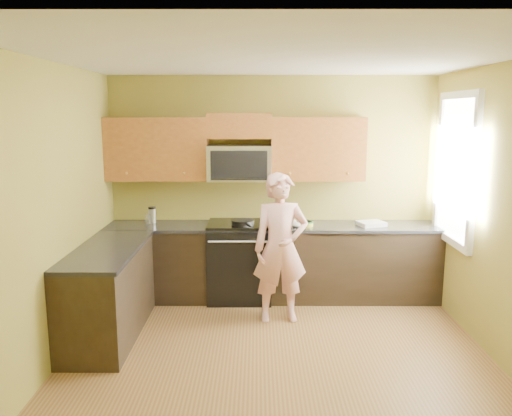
{
  "coord_description": "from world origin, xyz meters",
  "views": [
    {
      "loc": [
        -0.19,
        -4.4,
        2.25
      ],
      "look_at": [
        -0.2,
        1.3,
        1.2
      ],
      "focal_mm": 36.24,
      "sensor_mm": 36.0,
      "label": 1
    }
  ],
  "objects_px": {
    "frying_pan": "(243,225)",
    "butter_tub": "(308,226)",
    "stove": "(240,261)",
    "travel_mug": "(152,223)",
    "microwave": "(240,180)",
    "woman": "(281,248)"
  },
  "relations": [
    {
      "from": "microwave",
      "to": "frying_pan",
      "type": "relative_size",
      "value": 1.6
    },
    {
      "from": "stove",
      "to": "woman",
      "type": "bearing_deg",
      "value": -55.04
    },
    {
      "from": "stove",
      "to": "microwave",
      "type": "bearing_deg",
      "value": 90.0
    },
    {
      "from": "frying_pan",
      "to": "butter_tub",
      "type": "xyz_separation_m",
      "value": [
        0.78,
        0.05,
        -0.03
      ]
    },
    {
      "from": "frying_pan",
      "to": "travel_mug",
      "type": "distance_m",
      "value": 1.15
    },
    {
      "from": "stove",
      "to": "travel_mug",
      "type": "xyz_separation_m",
      "value": [
        -1.08,
        0.14,
        0.45
      ]
    },
    {
      "from": "stove",
      "to": "woman",
      "type": "relative_size",
      "value": 0.58
    },
    {
      "from": "butter_tub",
      "to": "woman",
      "type": "bearing_deg",
      "value": -120.92
    },
    {
      "from": "stove",
      "to": "butter_tub",
      "type": "distance_m",
      "value": 0.94
    },
    {
      "from": "microwave",
      "to": "woman",
      "type": "relative_size",
      "value": 0.47
    },
    {
      "from": "microwave",
      "to": "butter_tub",
      "type": "bearing_deg",
      "value": -13.2
    },
    {
      "from": "microwave",
      "to": "woman",
      "type": "xyz_separation_m",
      "value": [
        0.47,
        -0.79,
        -0.64
      ]
    },
    {
      "from": "frying_pan",
      "to": "stove",
      "type": "bearing_deg",
      "value": 91.28
    },
    {
      "from": "stove",
      "to": "travel_mug",
      "type": "distance_m",
      "value": 1.17
    },
    {
      "from": "microwave",
      "to": "travel_mug",
      "type": "distance_m",
      "value": 1.2
    },
    {
      "from": "frying_pan",
      "to": "travel_mug",
      "type": "bearing_deg",
      "value": 147.3
    },
    {
      "from": "stove",
      "to": "woman",
      "type": "distance_m",
      "value": 0.88
    },
    {
      "from": "frying_pan",
      "to": "butter_tub",
      "type": "height_order",
      "value": "frying_pan"
    },
    {
      "from": "frying_pan",
      "to": "butter_tub",
      "type": "bearing_deg",
      "value": -16.8
    },
    {
      "from": "stove",
      "to": "travel_mug",
      "type": "height_order",
      "value": "travel_mug"
    },
    {
      "from": "travel_mug",
      "to": "woman",
      "type": "bearing_deg",
      "value": -27.52
    },
    {
      "from": "stove",
      "to": "microwave",
      "type": "distance_m",
      "value": 0.98
    }
  ]
}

